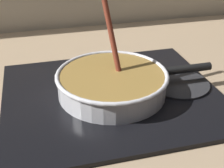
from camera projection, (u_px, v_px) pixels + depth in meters
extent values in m
cube|color=#9E8466|center=(81.00, 163.00, 0.64)|extent=(2.40, 1.60, 0.04)
cube|color=black|center=(112.00, 95.00, 0.82)|extent=(0.56, 0.48, 0.01)
torus|color=#592D0C|center=(112.00, 92.00, 0.82)|extent=(0.20, 0.20, 0.01)
cylinder|color=#262628|center=(178.00, 83.00, 0.86)|extent=(0.17, 0.17, 0.01)
cylinder|color=silver|center=(112.00, 84.00, 0.81)|extent=(0.28, 0.28, 0.06)
cylinder|color=olive|center=(112.00, 83.00, 0.80)|extent=(0.27, 0.27, 0.05)
torus|color=silver|center=(112.00, 74.00, 0.79)|extent=(0.29, 0.29, 0.01)
cylinder|color=black|center=(187.00, 69.00, 0.84)|extent=(0.14, 0.02, 0.02)
cylinder|color=#E5CC7A|center=(109.00, 80.00, 0.79)|extent=(0.04, 0.04, 0.01)
cylinder|color=#EDD88C|center=(87.00, 89.00, 0.75)|extent=(0.04, 0.04, 0.01)
cylinder|color=#E5CC7A|center=(80.00, 76.00, 0.80)|extent=(0.03, 0.03, 0.01)
cylinder|color=#E5CC7A|center=(126.00, 82.00, 0.78)|extent=(0.03, 0.03, 0.01)
cylinder|color=beige|center=(106.00, 68.00, 0.85)|extent=(0.03, 0.03, 0.01)
cylinder|color=maroon|center=(109.00, 25.00, 0.78)|extent=(0.05, 0.10, 0.26)
cube|color=brown|center=(120.00, 77.00, 0.81)|extent=(0.04, 0.05, 0.01)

